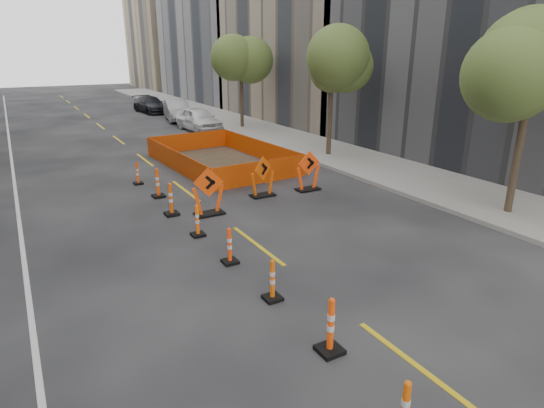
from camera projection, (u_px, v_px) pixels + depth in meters
ground_plane at (346, 312)px, 9.60m from camera, size 140.00×140.00×0.00m
sidewalk_right at (337, 154)px, 23.66m from camera, size 4.00×90.00×0.15m
bld_right_c at (331, 25)px, 34.85m from camera, size 12.00×16.00×14.00m
bld_right_d at (237, 1)px, 47.34m from camera, size 12.00×18.00×20.00m
bld_right_e at (180, 28)px, 63.09m from camera, size 12.00×14.00×16.00m
tree_r_a at (532, 75)px, 13.72m from camera, size 2.80×2.80×5.95m
tree_r_b at (332, 65)px, 21.93m from camera, size 2.80×2.80×5.95m
tree_r_c at (241, 60)px, 30.14m from camera, size 2.80×2.80×5.95m
channelizer_2 at (331, 325)px, 8.17m from camera, size 0.45×0.45×1.13m
channelizer_3 at (272, 280)px, 9.94m from camera, size 0.38×0.38×0.98m
channelizer_4 at (230, 246)px, 11.66m from camera, size 0.39×0.39×0.99m
channelizer_5 at (197, 220)px, 13.37m from camera, size 0.39×0.39×0.98m
channelizer_6 at (171, 199)px, 15.03m from camera, size 0.44×0.44×1.12m
channelizer_7 at (158, 183)px, 16.86m from camera, size 0.44×0.44×1.11m
channelizer_8 at (137, 173)px, 18.53m from camera, size 0.36×0.36×0.93m
chevron_sign_left at (208, 192)px, 14.98m from camera, size 1.25×1.00×1.63m
chevron_sign_center at (262, 176)px, 16.89m from camera, size 1.19×0.98×1.55m
chevron_sign_right at (308, 171)px, 17.62m from camera, size 1.06×0.64×1.58m
safety_fence at (220, 155)px, 21.65m from camera, size 4.85×7.83×0.95m
parked_car_near at (199, 119)px, 30.51m from camera, size 2.06×4.67×1.56m
parked_car_mid at (177, 110)px, 34.91m from camera, size 2.42×4.84×1.52m
parked_car_far at (151, 105)px, 39.29m from camera, size 2.35×4.82×1.35m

